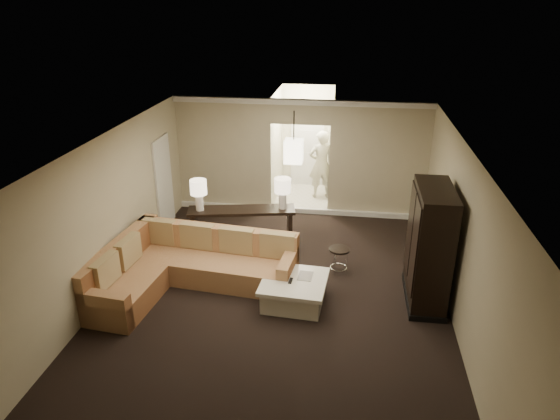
% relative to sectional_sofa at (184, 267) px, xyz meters
% --- Properties ---
extents(ground, '(8.00, 8.00, 0.00)m').
position_rel_sectional_sofa_xyz_m(ground, '(1.72, -0.30, -0.38)').
color(ground, black).
rests_on(ground, ground).
extents(wall_back, '(6.00, 0.04, 2.80)m').
position_rel_sectional_sofa_xyz_m(wall_back, '(1.72, 3.70, 1.02)').
color(wall_back, '#BCB08E').
rests_on(wall_back, ground).
extents(wall_front, '(6.00, 0.04, 2.80)m').
position_rel_sectional_sofa_xyz_m(wall_front, '(1.72, -4.30, 1.02)').
color(wall_front, '#BCB08E').
rests_on(wall_front, ground).
extents(wall_left, '(0.04, 8.00, 2.80)m').
position_rel_sectional_sofa_xyz_m(wall_left, '(-1.28, -0.30, 1.02)').
color(wall_left, '#BCB08E').
rests_on(wall_left, ground).
extents(wall_right, '(0.04, 8.00, 2.80)m').
position_rel_sectional_sofa_xyz_m(wall_right, '(4.72, -0.30, 1.02)').
color(wall_right, '#BCB08E').
rests_on(wall_right, ground).
extents(ceiling, '(6.00, 8.00, 0.02)m').
position_rel_sectional_sofa_xyz_m(ceiling, '(1.72, -0.30, 2.42)').
color(ceiling, white).
rests_on(ceiling, wall_back).
extents(crown_molding, '(6.00, 0.10, 0.12)m').
position_rel_sectional_sofa_xyz_m(crown_molding, '(1.72, 3.65, 2.35)').
color(crown_molding, silver).
rests_on(crown_molding, wall_back).
extents(baseboard, '(6.00, 0.10, 0.12)m').
position_rel_sectional_sofa_xyz_m(baseboard, '(1.72, 3.65, -0.32)').
color(baseboard, silver).
rests_on(baseboard, ground).
extents(side_door, '(0.05, 0.90, 2.10)m').
position_rel_sectional_sofa_xyz_m(side_door, '(-1.25, 2.50, 0.67)').
color(side_door, white).
rests_on(side_door, ground).
extents(foyer, '(1.44, 2.02, 2.80)m').
position_rel_sectional_sofa_xyz_m(foyer, '(1.72, 5.05, 0.92)').
color(foyer, beige).
rests_on(foyer, ground).
extents(sectional_sofa, '(3.43, 2.64, 0.96)m').
position_rel_sectional_sofa_xyz_m(sectional_sofa, '(0.00, 0.00, 0.00)').
color(sectional_sofa, brown).
rests_on(sectional_sofa, ground).
extents(coffee_table, '(1.18, 1.18, 0.46)m').
position_rel_sectional_sofa_xyz_m(coffee_table, '(2.06, -0.26, -0.15)').
color(coffee_table, white).
rests_on(coffee_table, ground).
extents(console_table, '(2.28, 0.94, 0.86)m').
position_rel_sectional_sofa_xyz_m(console_table, '(0.71, 1.70, 0.13)').
color(console_table, black).
rests_on(console_table, ground).
extents(armoire, '(0.62, 1.45, 2.09)m').
position_rel_sectional_sofa_xyz_m(armoire, '(4.31, 0.17, 0.62)').
color(armoire, black).
rests_on(armoire, ground).
extents(drink_table, '(0.40, 0.40, 0.50)m').
position_rel_sectional_sofa_xyz_m(drink_table, '(2.79, 0.90, -0.02)').
color(drink_table, black).
rests_on(drink_table, ground).
extents(table_lamp_left, '(0.34, 0.34, 0.66)m').
position_rel_sectional_sofa_xyz_m(table_lamp_left, '(-0.13, 1.53, 0.92)').
color(table_lamp_left, white).
rests_on(table_lamp_left, console_table).
extents(table_lamp_right, '(0.34, 0.34, 0.66)m').
position_rel_sectional_sofa_xyz_m(table_lamp_right, '(1.56, 1.87, 0.92)').
color(table_lamp_right, white).
rests_on(table_lamp_right, console_table).
extents(pendant_light, '(0.38, 0.38, 1.09)m').
position_rel_sectional_sofa_xyz_m(pendant_light, '(1.72, 2.40, 1.57)').
color(pendant_light, black).
rests_on(pendant_light, ceiling).
extents(person, '(0.83, 0.67, 2.00)m').
position_rel_sectional_sofa_xyz_m(person, '(2.17, 4.80, 0.62)').
color(person, beige).
rests_on(person, ground).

